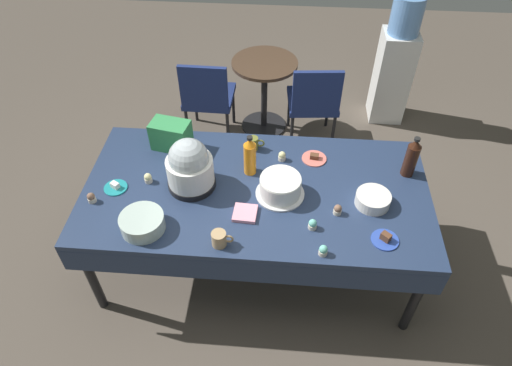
{
  "coord_description": "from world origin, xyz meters",
  "views": [
    {
      "loc": [
        0.16,
        -2.01,
        2.8
      ],
      "look_at": [
        0.0,
        0.0,
        0.8
      ],
      "focal_mm": 31.75,
      "sensor_mm": 36.0,
      "label": 1
    }
  ],
  "objects_px": {
    "cupcake_mint": "(313,224)",
    "maroon_chair_left": "(207,95)",
    "cupcake_cocoa": "(91,198)",
    "water_cooler": "(395,64)",
    "cupcake_vanilla": "(148,178)",
    "maroon_chair_right": "(314,100)",
    "dessert_plate_coral": "(314,158)",
    "round_cafe_table": "(264,83)",
    "soda_bottle_orange_juice": "(250,156)",
    "coffee_mug_olive": "(254,143)",
    "cupcake_berry": "(282,156)",
    "slow_cooker": "(190,167)",
    "coffee_mug_tan": "(220,239)",
    "soda_carton": "(171,135)",
    "soda_bottle_cola": "(411,158)",
    "dessert_plate_cobalt": "(385,239)",
    "frosted_layer_cake": "(280,187)",
    "glass_salad_bowl": "(142,223)",
    "cupcake_lemon": "(323,250)",
    "cupcake_rose": "(338,210)",
    "potluck_table": "(256,195)",
    "ceramic_snack_bowl": "(373,199)",
    "dessert_plate_teal": "(115,187)"
  },
  "relations": [
    {
      "from": "cupcake_mint",
      "to": "maroon_chair_left",
      "type": "distance_m",
      "value": 1.95
    },
    {
      "from": "cupcake_cocoa",
      "to": "water_cooler",
      "type": "xyz_separation_m",
      "value": [
        2.17,
        2.1,
        -0.19
      ]
    },
    {
      "from": "cupcake_vanilla",
      "to": "maroon_chair_right",
      "type": "bearing_deg",
      "value": 51.66
    },
    {
      "from": "dessert_plate_coral",
      "to": "round_cafe_table",
      "type": "bearing_deg",
      "value": 107.83
    },
    {
      "from": "cupcake_cocoa",
      "to": "soda_bottle_orange_juice",
      "type": "relative_size",
      "value": 0.23
    },
    {
      "from": "coffee_mug_olive",
      "to": "maroon_chair_left",
      "type": "bearing_deg",
      "value": 116.48
    },
    {
      "from": "cupcake_berry",
      "to": "maroon_chair_right",
      "type": "xyz_separation_m",
      "value": [
        0.25,
        1.11,
        -0.29
      ]
    },
    {
      "from": "slow_cooker",
      "to": "maroon_chair_left",
      "type": "xyz_separation_m",
      "value": [
        -0.14,
        1.4,
        -0.42
      ]
    },
    {
      "from": "coffee_mug_tan",
      "to": "soda_carton",
      "type": "distance_m",
      "value": 0.94
    },
    {
      "from": "soda_bottle_cola",
      "to": "dessert_plate_cobalt",
      "type": "bearing_deg",
      "value": -110.14
    },
    {
      "from": "frosted_layer_cake",
      "to": "dessert_plate_cobalt",
      "type": "bearing_deg",
      "value": -27.36
    },
    {
      "from": "glass_salad_bowl",
      "to": "cupcake_cocoa",
      "type": "xyz_separation_m",
      "value": [
        -0.37,
        0.18,
        -0.02
      ]
    },
    {
      "from": "cupcake_lemon",
      "to": "cupcake_rose",
      "type": "height_order",
      "value": "same"
    },
    {
      "from": "maroon_chair_left",
      "to": "potluck_table",
      "type": "bearing_deg",
      "value": -68.52
    },
    {
      "from": "cupcake_lemon",
      "to": "maroon_chair_right",
      "type": "height_order",
      "value": "maroon_chair_right"
    },
    {
      "from": "coffee_mug_tan",
      "to": "round_cafe_table",
      "type": "height_order",
      "value": "coffee_mug_tan"
    },
    {
      "from": "soda_bottle_orange_juice",
      "to": "water_cooler",
      "type": "distance_m",
      "value": 2.16
    },
    {
      "from": "dessert_plate_coral",
      "to": "soda_bottle_orange_juice",
      "type": "distance_m",
      "value": 0.47
    },
    {
      "from": "cupcake_cocoa",
      "to": "cupcake_rose",
      "type": "distance_m",
      "value": 1.5
    },
    {
      "from": "round_cafe_table",
      "to": "frosted_layer_cake",
      "type": "bearing_deg",
      "value": -83.01
    },
    {
      "from": "ceramic_snack_bowl",
      "to": "cupcake_rose",
      "type": "distance_m",
      "value": 0.24
    },
    {
      "from": "ceramic_snack_bowl",
      "to": "maroon_chair_left",
      "type": "height_order",
      "value": "maroon_chair_left"
    },
    {
      "from": "cupcake_mint",
      "to": "coffee_mug_tan",
      "type": "xyz_separation_m",
      "value": [
        -0.52,
        -0.16,
        0.02
      ]
    },
    {
      "from": "glass_salad_bowl",
      "to": "ceramic_snack_bowl",
      "type": "distance_m",
      "value": 1.39
    },
    {
      "from": "slow_cooker",
      "to": "maroon_chair_right",
      "type": "distance_m",
      "value": 1.68
    },
    {
      "from": "water_cooler",
      "to": "coffee_mug_tan",
      "type": "bearing_deg",
      "value": -119.49
    },
    {
      "from": "ceramic_snack_bowl",
      "to": "dessert_plate_teal",
      "type": "relative_size",
      "value": 1.44
    },
    {
      "from": "ceramic_snack_bowl",
      "to": "maroon_chair_left",
      "type": "xyz_separation_m",
      "value": [
        -1.27,
        1.48,
        -0.3
      ]
    },
    {
      "from": "cupcake_rose",
      "to": "maroon_chair_right",
      "type": "height_order",
      "value": "maroon_chair_right"
    },
    {
      "from": "cupcake_rose",
      "to": "coffee_mug_tan",
      "type": "relative_size",
      "value": 0.53
    },
    {
      "from": "dessert_plate_teal",
      "to": "cupcake_berry",
      "type": "height_order",
      "value": "cupcake_berry"
    },
    {
      "from": "potluck_table",
      "to": "coffee_mug_tan",
      "type": "height_order",
      "value": "coffee_mug_tan"
    },
    {
      "from": "cupcake_vanilla",
      "to": "soda_bottle_orange_juice",
      "type": "bearing_deg",
      "value": 12.75
    },
    {
      "from": "cupcake_vanilla",
      "to": "cupcake_lemon",
      "type": "bearing_deg",
      "value": -23.79
    },
    {
      "from": "cupcake_lemon",
      "to": "cupcake_mint",
      "type": "relative_size",
      "value": 1.0
    },
    {
      "from": "dessert_plate_cobalt",
      "to": "cupcake_vanilla",
      "type": "distance_m",
      "value": 1.51
    },
    {
      "from": "ceramic_snack_bowl",
      "to": "soda_bottle_orange_juice",
      "type": "height_order",
      "value": "soda_bottle_orange_juice"
    },
    {
      "from": "potluck_table",
      "to": "glass_salad_bowl",
      "type": "relative_size",
      "value": 8.49
    },
    {
      "from": "cupcake_lemon",
      "to": "soda_bottle_orange_juice",
      "type": "bearing_deg",
      "value": 126.09
    },
    {
      "from": "maroon_chair_left",
      "to": "cupcake_lemon",
      "type": "bearing_deg",
      "value": -62.92
    },
    {
      "from": "dessert_plate_teal",
      "to": "soda_bottle_cola",
      "type": "bearing_deg",
      "value": 8.64
    },
    {
      "from": "cupcake_lemon",
      "to": "coffee_mug_olive",
      "type": "relative_size",
      "value": 0.6
    },
    {
      "from": "soda_bottle_cola",
      "to": "coffee_mug_tan",
      "type": "xyz_separation_m",
      "value": [
        -1.15,
        -0.67,
        -0.09
      ]
    },
    {
      "from": "glass_salad_bowl",
      "to": "soda_bottle_orange_juice",
      "type": "bearing_deg",
      "value": 42.37
    },
    {
      "from": "dessert_plate_teal",
      "to": "soda_bottle_orange_juice",
      "type": "relative_size",
      "value": 0.5
    },
    {
      "from": "dessert_plate_cobalt",
      "to": "soda_carton",
      "type": "relative_size",
      "value": 0.61
    },
    {
      "from": "coffee_mug_olive",
      "to": "maroon_chair_right",
      "type": "height_order",
      "value": "maroon_chair_right"
    },
    {
      "from": "soda_bottle_cola",
      "to": "coffee_mug_tan",
      "type": "relative_size",
      "value": 2.36
    },
    {
      "from": "dessert_plate_teal",
      "to": "glass_salad_bowl",
      "type": "bearing_deg",
      "value": -49.76
    },
    {
      "from": "cupcake_vanilla",
      "to": "water_cooler",
      "type": "height_order",
      "value": "water_cooler"
    }
  ]
}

